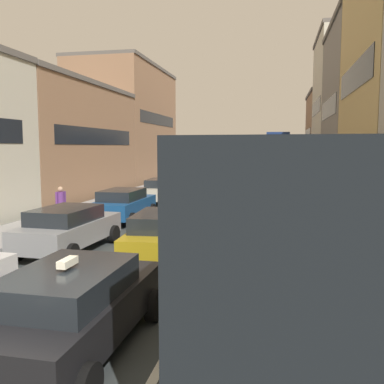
# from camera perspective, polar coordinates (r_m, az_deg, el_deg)

# --- Properties ---
(sidewalk_left) EXTENTS (2.60, 64.00, 0.14)m
(sidewalk_left) POSITION_cam_1_polar(r_m,az_deg,el_deg) (27.12, -10.55, -1.12)
(sidewalk_left) COLOR #989898
(sidewalk_left) RESTS_ON ground
(lane_stripe_left) EXTENTS (0.16, 60.00, 0.01)m
(lane_stripe_left) POSITION_cam_1_polar(r_m,az_deg,el_deg) (25.68, -0.15, -1.57)
(lane_stripe_left) COLOR silver
(lane_stripe_left) RESTS_ON ground
(lane_stripe_right) EXTENTS (0.16, 60.00, 0.01)m
(lane_stripe_right) POSITION_cam_1_polar(r_m,az_deg,el_deg) (25.22, 7.44, -1.77)
(lane_stripe_right) COLOR silver
(lane_stripe_right) RESTS_ON ground
(building_row_left) EXTENTS (7.20, 43.90, 11.56)m
(building_row_left) POSITION_cam_1_polar(r_m,az_deg,el_deg) (32.79, -16.76, 8.10)
(building_row_left) COLOR beige
(building_row_left) RESTS_ON ground
(removalist_box_truck) EXTENTS (2.98, 7.80, 3.58)m
(removalist_box_truck) POSITION_cam_1_polar(r_m,az_deg,el_deg) (7.52, 13.18, -5.47)
(removalist_box_truck) COLOR #B7B29E
(removalist_box_truck) RESTS_ON ground
(taxi_centre_lane_front) EXTENTS (2.11, 4.32, 1.66)m
(taxi_centre_lane_front) POSITION_cam_1_polar(r_m,az_deg,el_deg) (7.58, -15.79, -14.73)
(taxi_centre_lane_front) COLOR black
(taxi_centre_lane_front) RESTS_ON ground
(sedan_centre_lane_second) EXTENTS (2.29, 4.41, 1.49)m
(sedan_centre_lane_second) POSITION_cam_1_polar(r_m,az_deg,el_deg) (12.96, -3.81, -5.75)
(sedan_centre_lane_second) COLOR #B29319
(sedan_centre_lane_second) RESTS_ON ground
(wagon_left_lane_second) EXTENTS (2.23, 4.38, 1.49)m
(wagon_left_lane_second) POSITION_cam_1_polar(r_m,az_deg,el_deg) (14.54, -16.44, -4.67)
(wagon_left_lane_second) COLOR gray
(wagon_left_lane_second) RESTS_ON ground
(hatchback_centre_lane_third) EXTENTS (2.24, 4.39, 1.49)m
(hatchback_centre_lane_third) POSITION_cam_1_polar(r_m,az_deg,el_deg) (18.85, 0.51, -1.97)
(hatchback_centre_lane_third) COLOR #A51E1E
(hatchback_centre_lane_third) RESTS_ON ground
(sedan_left_lane_third) EXTENTS (2.10, 4.32, 1.49)m
(sedan_left_lane_third) POSITION_cam_1_polar(r_m,az_deg,el_deg) (19.89, -9.29, -1.62)
(sedan_left_lane_third) COLOR #194C8C
(sedan_left_lane_third) RESTS_ON ground
(coupe_centre_lane_fourth) EXTENTS (2.28, 4.41, 1.49)m
(coupe_centre_lane_fourth) POSITION_cam_1_polar(r_m,az_deg,el_deg) (25.00, 3.69, 0.03)
(coupe_centre_lane_fourth) COLOR #19592D
(coupe_centre_lane_fourth) RESTS_ON ground
(sedan_left_lane_fourth) EXTENTS (2.26, 4.40, 1.49)m
(sedan_left_lane_fourth) POSITION_cam_1_polar(r_m,az_deg,el_deg) (26.03, -4.11, 0.27)
(sedan_left_lane_fourth) COLOR beige
(sedan_left_lane_fourth) RESTS_ON ground
(sedan_centre_lane_fifth) EXTENTS (2.25, 4.39, 1.49)m
(sedan_centre_lane_fifth) POSITION_cam_1_polar(r_m,az_deg,el_deg) (30.49, 5.15, 1.13)
(sedan_centre_lane_fifth) COLOR #759EB7
(sedan_centre_lane_fifth) RESTS_ON ground
(sedan_left_lane_fifth) EXTENTS (2.27, 4.40, 1.49)m
(sedan_left_lane_fifth) POSITION_cam_1_polar(r_m,az_deg,el_deg) (31.76, -1.28, 1.36)
(sedan_left_lane_fifth) COLOR black
(sedan_left_lane_fifth) RESTS_ON ground
(sedan_right_lane_behind_truck) EXTENTS (2.19, 4.36, 1.49)m
(sedan_right_lane_behind_truck) POSITION_cam_1_polar(r_m,az_deg,el_deg) (14.82, 11.52, -4.34)
(sedan_right_lane_behind_truck) COLOR silver
(sedan_right_lane_behind_truck) RESTS_ON ground
(bus_mid_queue_primary) EXTENTS (3.03, 10.57, 2.90)m
(bus_mid_queue_primary) POSITION_cam_1_polar(r_m,az_deg,el_deg) (40.38, 6.54, 3.72)
(bus_mid_queue_primary) COLOR navy
(bus_mid_queue_primary) RESTS_ON ground
(bus_far_queue_secondary) EXTENTS (3.00, 10.56, 5.06)m
(bus_far_queue_secondary) POSITION_cam_1_polar(r_m,az_deg,el_deg) (52.26, 11.43, 5.36)
(bus_far_queue_secondary) COLOR navy
(bus_far_queue_secondary) RESTS_ON ground
(pedestrian_near_kerb) EXTENTS (0.34, 0.49, 1.66)m
(pedestrian_near_kerb) POSITION_cam_1_polar(r_m,az_deg,el_deg) (20.13, -17.38, -1.30)
(pedestrian_near_kerb) COLOR #262D47
(pedestrian_near_kerb) RESTS_ON ground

